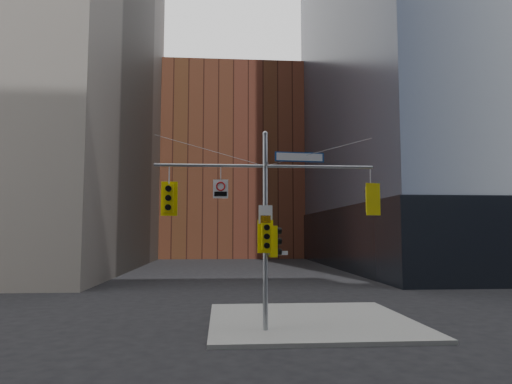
{
  "coord_description": "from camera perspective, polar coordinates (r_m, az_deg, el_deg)",
  "views": [
    {
      "loc": [
        -1.58,
        -14.39,
        3.58
      ],
      "look_at": [
        -0.33,
        2.0,
        5.05
      ],
      "focal_mm": 32.0,
      "sensor_mm": 36.0,
      "label": 1
    }
  ],
  "objects": [
    {
      "name": "sidewalk_corner",
      "position": [
        19.07,
        6.81,
        -15.66
      ],
      "size": [
        8.0,
        8.0,
        0.15
      ],
      "primitive_type": "cube",
      "color": "gray",
      "rests_on": "ground"
    },
    {
      "name": "street_blade_ns",
      "position": [
        16.93,
        1.02,
        -7.6
      ],
      "size": [
        0.1,
        0.75,
        0.15
      ],
      "rotation": [
        0.0,
        0.0,
        -0.09
      ],
      "color": "#145926",
      "rests_on": "ground"
    },
    {
      "name": "ground",
      "position": [
        14.92,
        1.97,
        -18.99
      ],
      "size": [
        160.0,
        160.0,
        0.0
      ],
      "primitive_type": "plane",
      "color": "black",
      "rests_on": "ground"
    },
    {
      "name": "street_blade_ew",
      "position": [
        16.54,
        2.73,
        -7.63
      ],
      "size": [
        0.74,
        0.08,
        0.15
      ],
      "rotation": [
        0.0,
        0.0,
        0.07
      ],
      "color": "silver",
      "rests_on": "ground"
    },
    {
      "name": "podium_ne",
      "position": [
        55.03,
        28.29,
        -5.09
      ],
      "size": [
        36.4,
        36.4,
        6.0
      ],
      "primitive_type": "cube",
      "color": "black",
      "rests_on": "ground"
    },
    {
      "name": "regulatory_sign_arm",
      "position": [
        16.44,
        -4.45,
        0.46
      ],
      "size": [
        0.54,
        0.07,
        0.68
      ],
      "rotation": [
        0.0,
        0.0,
        -0.03
      ],
      "color": "silver",
      "rests_on": "ground"
    },
    {
      "name": "traffic_light_west_arm",
      "position": [
        16.55,
        -10.85,
        -0.79
      ],
      "size": [
        0.59,
        0.46,
        1.24
      ],
      "rotation": [
        0.0,
        0.0,
        0.02
      ],
      "color": "yellow",
      "rests_on": "ground"
    },
    {
      "name": "traffic_light_east_arm",
      "position": [
        17.33,
        14.17,
        -0.91
      ],
      "size": [
        0.56,
        0.5,
        1.18
      ],
      "rotation": [
        0.0,
        0.0,
        3.34
      ],
      "color": "yellow",
      "rests_on": "ground"
    },
    {
      "name": "signal_assembly",
      "position": [
        16.48,
        1.16,
        -2.2
      ],
      "size": [
        8.0,
        0.8,
        7.3
      ],
      "color": "gray",
      "rests_on": "ground"
    },
    {
      "name": "brick_midrise",
      "position": [
        73.16,
        -3.07,
        3.1
      ],
      "size": [
        26.0,
        20.0,
        28.0
      ],
      "primitive_type": "cube",
      "color": "brown",
      "rests_on": "ground"
    },
    {
      "name": "traffic_light_pole_front",
      "position": [
        16.2,
        1.26,
        -5.57
      ],
      "size": [
        0.56,
        0.46,
        1.18
      ],
      "rotation": [
        0.0,
        0.0,
        0.06
      ],
      "color": "yellow",
      "rests_on": "ground"
    },
    {
      "name": "traffic_light_pole_side",
      "position": [
        16.51,
        2.3,
        -6.18
      ],
      "size": [
        0.47,
        0.4,
        1.13
      ],
      "rotation": [
        0.0,
        0.0,
        1.71
      ],
      "color": "yellow",
      "rests_on": "ground"
    },
    {
      "name": "regulatory_sign_pole",
      "position": [
        16.36,
        1.2,
        -2.89
      ],
      "size": [
        0.5,
        0.08,
        0.66
      ],
      "rotation": [
        0.0,
        0.0,
        0.1
      ],
      "color": "silver",
      "rests_on": "ground"
    },
    {
      "name": "street_sign_blade",
      "position": [
        16.87,
        5.46,
        4.37
      ],
      "size": [
        1.85,
        0.22,
        0.36
      ],
      "rotation": [
        0.0,
        0.0,
        0.1
      ],
      "color": "navy",
      "rests_on": "ground"
    }
  ]
}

